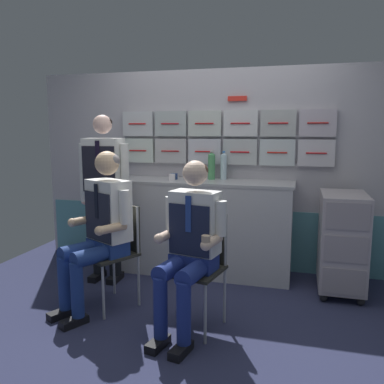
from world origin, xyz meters
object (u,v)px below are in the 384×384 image
Objects in this scene: folding_chair_right at (199,256)px; crew_member_right at (190,239)px; service_trolley at (342,240)px; crew_member_standing at (104,184)px; coffee_cup_spare at (172,177)px; folding_chair_left at (117,243)px; crew_member_left at (101,222)px; water_bottle_clear at (224,166)px.

crew_member_right reaches higher than folding_chair_right.
service_trolley is 0.73× the size of crew_member_right.
crew_member_standing is 24.44× the size of coffee_cup_spare.
folding_chair_left is at bearing 167.82° from folding_chair_right.
service_trolley is 1.61m from crew_member_right.
coffee_cup_spare is at bearing 34.74° from crew_member_standing.
crew_member_right is at bearing -23.62° from folding_chair_left.
folding_chair_left is 12.84× the size of coffee_cup_spare.
coffee_cup_spare is at bearing 118.39° from folding_chair_right.
service_trolley is 2.33m from crew_member_standing.
crew_member_standing reaches higher than coffee_cup_spare.
crew_member_right is (0.82, -0.19, -0.03)m from crew_member_left.
crew_member_standing is at bearing -172.55° from service_trolley.
folding_chair_right is 1.38m from water_bottle_clear.
crew_member_right is at bearing -12.88° from crew_member_left.
crew_member_left is 1.04× the size of crew_member_right.
water_bottle_clear is 4.43× the size of coffee_cup_spare.
folding_chair_left and folding_chair_right have the same top height.
crew_member_standing is (-2.26, -0.30, 0.48)m from service_trolley.
coffee_cup_spare is (-0.56, 1.03, 0.48)m from folding_chair_right.
folding_chair_left is 2.90× the size of water_bottle_clear.
crew_member_right is 1.47m from water_bottle_clear.
coffee_cup_spare is (-1.69, 0.10, 0.53)m from service_trolley.
coffee_cup_spare is (-0.53, 1.19, 0.31)m from crew_member_right.
crew_member_left is 19.76× the size of coffee_cup_spare.
crew_member_left is at bearing -155.46° from service_trolley.
coffee_cup_spare is at bearing 176.56° from service_trolley.
crew_member_left reaches higher than folding_chair_right.
service_trolley reaches higher than folding_chair_right.
water_bottle_clear is 0.56m from coffee_cup_spare.
coffee_cup_spare is at bearing 113.83° from crew_member_right.
folding_chair_right is 1.37m from crew_member_standing.
water_bottle_clear is at bearing 56.25° from folding_chair_left.
crew_member_left is 1.54× the size of folding_chair_right.
water_bottle_clear is at bearing 90.95° from crew_member_right.
crew_member_standing is 1.25m from water_bottle_clear.
coffee_cup_spare is (0.29, 1.01, 0.28)m from crew_member_left.
folding_chair_left is 0.80m from folding_chair_right.
crew_member_right reaches higher than coffee_cup_spare.
crew_member_left reaches higher than crew_member_right.
folding_chair_left is at bearing -104.21° from coffee_cup_spare.
water_bottle_clear is at bearing 92.54° from folding_chair_right.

